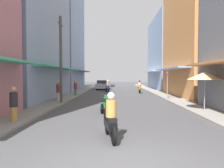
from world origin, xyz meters
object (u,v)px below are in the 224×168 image
object	(u,v)px
pedestrian_crossing	(14,105)
parked_car	(103,85)
pedestrian_midway	(58,90)
vendor_umbrella	(205,76)
motorbike_orange	(140,87)
pedestrian_foreground	(76,87)
motorbike_green	(105,103)
motorbike_black	(110,118)
street_sign_no_entry	(167,80)
motorbike_blue	(107,86)
utility_pole	(61,59)

from	to	relation	value
pedestrian_crossing	parked_car	bearing A→B (deg)	84.19
pedestrian_midway	vendor_umbrella	size ratio (longest dim) A/B	0.74
motorbike_orange	pedestrian_foreground	bearing A→B (deg)	-146.88
motorbike_green	parked_car	size ratio (longest dim) A/B	0.42
vendor_umbrella	motorbike_black	bearing A→B (deg)	-134.32
motorbike_black	pedestrian_crossing	world-z (taller)	pedestrian_crossing
street_sign_no_entry	pedestrian_midway	bearing A→B (deg)	-170.70
pedestrian_crossing	motorbike_orange	bearing A→B (deg)	67.06
parked_car	vendor_umbrella	xyz separation A→B (m)	(7.07, -20.56, 1.37)
pedestrian_crossing	vendor_umbrella	bearing A→B (deg)	18.56
motorbike_orange	street_sign_no_entry	distance (m)	8.01
motorbike_blue	pedestrian_midway	size ratio (longest dim) A/B	1.04
utility_pole	street_sign_no_entry	size ratio (longest dim) A/B	2.45
pedestrian_crossing	utility_pole	bearing A→B (deg)	87.23
motorbike_orange	vendor_umbrella	world-z (taller)	vendor_umbrella
motorbike_orange	pedestrian_crossing	bearing A→B (deg)	-112.94
pedestrian_midway	vendor_umbrella	distance (m)	10.83
motorbike_green	pedestrian_crossing	bearing A→B (deg)	-138.63
street_sign_no_entry	motorbike_green	bearing A→B (deg)	-129.78
vendor_umbrella	utility_pole	distance (m)	9.88
motorbike_orange	motorbike_blue	distance (m)	4.52
motorbike_orange	pedestrian_crossing	xyz separation A→B (m)	(-7.26, -17.15, 0.11)
parked_car	utility_pole	world-z (taller)	utility_pole
parked_car	pedestrian_crossing	bearing A→B (deg)	-95.81
pedestrian_midway	vendor_umbrella	xyz separation A→B (m)	(9.69, -4.70, 1.13)
motorbike_blue	parked_car	bearing A→B (deg)	100.36
motorbike_green	motorbike_orange	xyz separation A→B (m)	(3.50, 13.84, 0.20)
motorbike_black	pedestrian_foreground	distance (m)	15.30
utility_pole	motorbike_black	bearing A→B (deg)	-66.12
motorbike_orange	motorbike_blue	size ratio (longest dim) A/B	1.01
parked_car	vendor_umbrella	distance (m)	21.78
motorbike_black	motorbike_green	bearing A→B (deg)	95.08
motorbike_orange	street_sign_no_entry	xyz separation A→B (m)	(1.54, -7.79, 1.01)
parked_car	pedestrian_midway	size ratio (longest dim) A/B	2.46
motorbike_black	pedestrian_midway	distance (m)	11.01
vendor_umbrella	street_sign_no_entry	distance (m)	6.23
motorbike_black	pedestrian_midway	world-z (taller)	pedestrian_midway
motorbike_green	motorbike_orange	bearing A→B (deg)	75.82
parked_car	motorbike_green	bearing A→B (deg)	-86.23
parked_car	street_sign_no_entry	size ratio (longest dim) A/B	1.60
pedestrian_midway	street_sign_no_entry	xyz separation A→B (m)	(9.00, 1.47, 0.74)
motorbike_black	pedestrian_crossing	size ratio (longest dim) A/B	1.09
pedestrian_crossing	vendor_umbrella	world-z (taller)	vendor_umbrella
motorbike_blue	parked_car	size ratio (longest dim) A/B	0.42
motorbike_black	utility_pole	bearing A→B (deg)	113.88
parked_car	pedestrian_foreground	xyz separation A→B (m)	(-2.15, -11.15, 0.21)
motorbike_green	pedestrian_crossing	size ratio (longest dim) A/B	1.10
motorbike_black	vendor_umbrella	bearing A→B (deg)	45.68
motorbike_orange	pedestrian_foreground	distance (m)	8.35
motorbike_orange	pedestrian_midway	size ratio (longest dim) A/B	1.05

